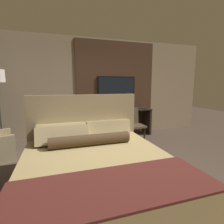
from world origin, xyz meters
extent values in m
plane|color=#4C3D33|center=(0.00, 0.00, 0.00)|extent=(16.00, 16.00, 0.00)
cube|color=tan|center=(0.00, 2.60, 1.40)|extent=(7.20, 0.06, 2.80)
cube|color=#4C3323|center=(0.70, 2.56, 1.40)|extent=(2.39, 0.03, 2.70)
cube|color=#33281E|center=(-0.56, -0.43, 0.11)|extent=(1.82, 1.98, 0.22)
cube|color=tan|center=(-0.56, -0.43, 0.40)|extent=(1.88, 2.04, 0.36)
cube|color=#56231E|center=(-0.56, -1.10, 0.59)|extent=(1.90, 0.71, 0.02)
cube|color=#998460|center=(-0.56, 0.62, 0.66)|extent=(1.92, 0.08, 1.32)
cube|color=#C6B284|center=(-0.96, 0.48, 0.72)|extent=(0.79, 0.23, 0.31)
cube|color=#C6B284|center=(-0.16, 0.48, 0.72)|extent=(0.79, 0.23, 0.31)
cube|color=#C6B284|center=(-0.96, 0.27, 0.72)|extent=(0.79, 0.25, 0.32)
cylinder|color=#4C3823|center=(-0.56, 0.07, 0.66)|extent=(1.22, 0.17, 0.17)
cube|color=#2D2319|center=(0.70, 2.26, 0.77)|extent=(1.89, 0.54, 0.03)
cube|color=#2D2319|center=(-0.21, 2.26, 0.38)|extent=(0.06, 0.48, 0.75)
cube|color=#2D2319|center=(1.62, 2.26, 0.38)|extent=(0.06, 0.48, 0.75)
cube|color=#2D2319|center=(0.70, 2.51, 0.45)|extent=(1.77, 0.02, 0.38)
cube|color=black|center=(0.70, 2.52, 1.41)|extent=(1.17, 0.04, 0.66)
cube|color=black|center=(0.70, 2.50, 1.41)|extent=(1.10, 0.01, 0.60)
cube|color=#4C3D2D|center=(0.86, 1.55, 0.44)|extent=(0.53, 0.51, 0.05)
cube|color=#4C3D2D|center=(0.84, 1.75, 0.67)|extent=(0.46, 0.15, 0.42)
cylinder|color=black|center=(0.68, 1.35, 0.21)|extent=(0.04, 0.04, 0.41)
cylinder|color=black|center=(1.07, 1.39, 0.21)|extent=(0.04, 0.04, 0.41)
cylinder|color=black|center=(0.65, 1.72, 0.21)|extent=(0.04, 0.04, 0.41)
cylinder|color=black|center=(1.03, 1.76, 0.21)|extent=(0.04, 0.04, 0.41)
cylinder|color=#282623|center=(-2.27, 2.07, 0.01)|extent=(0.28, 0.28, 0.03)
cylinder|color=#332D28|center=(-2.27, 2.07, 0.79)|extent=(0.03, 0.03, 1.58)
cone|color=silver|center=(0.52, 2.18, 0.91)|extent=(0.13, 0.13, 0.25)
cube|color=#332D28|center=(1.45, 2.22, 0.80)|extent=(0.26, 0.22, 0.03)
camera|label=1|loc=(-1.03, -2.46, 1.49)|focal=28.00mm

